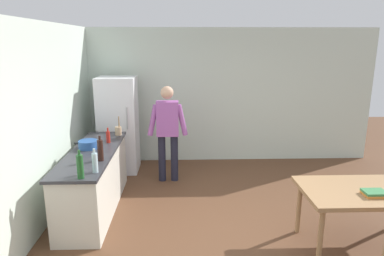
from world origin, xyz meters
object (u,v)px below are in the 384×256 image
Objects in this scene: dining_table at (362,196)px; bottle_water_clear at (95,162)px; refrigerator at (118,125)px; bottle_sauce_red at (108,137)px; utensil_jar at (118,131)px; person at (168,128)px; cooking_pot at (88,144)px; bottle_wine_dark at (100,150)px; book_stack at (375,193)px; bottle_wine_green at (80,166)px.

bottle_water_clear is at bearing 175.15° from dining_table.
refrigerator is 7.50× the size of bottle_sauce_red.
utensil_jar is at bearing -80.07° from refrigerator.
dining_table is (2.35, -2.15, -0.31)m from person.
cooking_pot is 1.67× the size of bottle_sauce_red.
person is 0.84m from utensil_jar.
utensil_jar is at bearing 90.68° from bottle_water_clear.
book_stack is at bearing -14.80° from bottle_wine_dark.
person is 3.34m from book_stack.
cooking_pot is at bearing -129.43° from bottle_sauce_red.
bottle_wine_green is (0.02, -2.61, 0.15)m from refrigerator.
bottle_water_clear is 0.43m from bottle_wine_dark.
book_stack is at bearing -43.81° from person.
person is 6.29× the size of book_stack.
refrigerator reaches higher than utensil_jar.
utensil_jar reaches higher than bottle_water_clear.
bottle_wine_green is 1.44m from bottle_sauce_red.
person is 2.26m from bottle_wine_green.
bottle_wine_dark is 3.36m from book_stack.
utensil_jar reaches higher than cooking_pot.
cooking_pot is 1.33× the size of bottle_water_clear.
utensil_jar is at bearing 66.90° from cooking_pot.
utensil_jar is 1.89m from bottle_wine_green.
bottle_water_clear is (0.15, -2.43, 0.13)m from refrigerator.
bottle_sauce_red is 0.71× the size of bottle_wine_dark.
bottle_sauce_red is 0.84m from bottle_wine_dark.
bottle_water_clear is at bearing -85.54° from bottle_sauce_red.
person is 7.08× the size of bottle_sauce_red.
bottle_water_clear reaches higher than dining_table.
bottle_water_clear is at bearing 55.08° from bottle_wine_green.
dining_table is 5.18× the size of book_stack.
bottle_sauce_red is at bearing -145.34° from person.
person is 3.20m from dining_table.
refrigerator is 6.00× the size of bottle_water_clear.
bottle_wine_dark is (-3.18, 0.69, 0.37)m from dining_table.
bottle_wine_dark is at bearing 167.73° from dining_table.
utensil_jar reaches higher than bottle_sauce_red.
book_stack is at bearing -21.54° from cooking_pot.
person is 2.04m from bottle_water_clear.
person is at bearing 66.87° from bottle_water_clear.
utensil_jar reaches higher than book_stack.
book_stack is at bearing -4.35° from bottle_wine_green.
bottle_sauce_red is (0.24, 0.29, 0.04)m from cooking_pot.
cooking_pot is at bearing 109.08° from bottle_water_clear.
bottle_sauce_red is at bearing 94.46° from bottle_water_clear.
cooking_pot is at bearing 160.49° from dining_table.
utensil_jar is at bearing 80.18° from bottle_sauce_red.
bottle_wine_dark reaches higher than bottle_water_clear.
dining_table is at bearing -31.88° from utensil_jar.
refrigerator is 5.29× the size of bottle_wine_dark.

